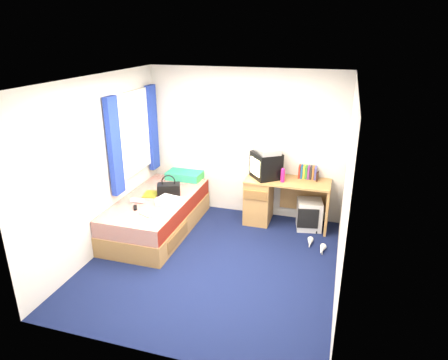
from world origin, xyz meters
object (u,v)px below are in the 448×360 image
(storage_cube, at_px, (309,214))
(handbag, at_px, (169,189))
(pink_water_bottle, at_px, (283,176))
(white_heels, at_px, (316,246))
(vcr, at_px, (267,150))
(colour_swatch_fan, at_px, (146,215))
(crt_tv, at_px, (266,165))
(pillow, at_px, (185,175))
(remote_control, at_px, (135,208))
(water_bottle, at_px, (137,201))
(picture_frame, at_px, (317,176))
(towel, at_px, (168,201))
(desk, at_px, (270,198))
(magazine, at_px, (151,194))
(aerosol_can, at_px, (278,173))
(bed, at_px, (158,214))

(storage_cube, xyz_separation_m, handbag, (-2.11, -0.56, 0.40))
(pink_water_bottle, relative_size, white_heels, 0.52)
(vcr, distance_m, colour_swatch_fan, 2.07)
(storage_cube, xyz_separation_m, crt_tv, (-0.72, 0.05, 0.72))
(pillow, height_order, pink_water_bottle, pink_water_bottle)
(storage_cube, xyz_separation_m, remote_control, (-2.36, -1.17, 0.32))
(pink_water_bottle, bearing_deg, water_bottle, -154.84)
(picture_frame, relative_size, handbag, 0.36)
(towel, bearing_deg, storage_cube, 25.01)
(crt_tv, relative_size, handbag, 1.41)
(remote_control, bearing_deg, pillow, 49.51)
(white_heels, bearing_deg, towel, -172.18)
(desk, bearing_deg, magazine, -157.96)
(colour_swatch_fan, xyz_separation_m, remote_control, (-0.26, 0.17, 0.00))
(vcr, distance_m, pink_water_bottle, 0.46)
(pink_water_bottle, bearing_deg, vcr, 157.99)
(pillow, height_order, towel, pillow)
(handbag, xyz_separation_m, colour_swatch_fan, (0.01, -0.79, -0.09))
(aerosol_can, bearing_deg, colour_swatch_fan, -138.37)
(pillow, distance_m, water_bottle, 1.19)
(water_bottle, bearing_deg, remote_control, -70.89)
(desk, height_order, water_bottle, desk)
(colour_swatch_fan, relative_size, remote_control, 1.38)
(white_heels, bearing_deg, storage_cube, 105.12)
(towel, xyz_separation_m, water_bottle, (-0.46, -0.08, -0.02))
(colour_swatch_fan, bearing_deg, desk, 43.71)
(pillow, relative_size, water_bottle, 2.93)
(bed, bearing_deg, magazine, 146.85)
(picture_frame, xyz_separation_m, water_bottle, (-2.49, -1.14, -0.24))
(colour_swatch_fan, distance_m, remote_control, 0.31)
(pillow, bearing_deg, remote_control, -99.54)
(bed, relative_size, crt_tv, 3.59)
(handbag, relative_size, water_bottle, 1.97)
(water_bottle, height_order, remote_control, water_bottle)
(handbag, bearing_deg, crt_tv, 1.09)
(pillow, bearing_deg, handbag, -87.94)
(bed, bearing_deg, crt_tv, 27.83)
(magazine, height_order, colour_swatch_fan, magazine)
(handbag, bearing_deg, towel, -89.51)
(pink_water_bottle, height_order, remote_control, pink_water_bottle)
(pillow, bearing_deg, pink_water_bottle, -7.40)
(crt_tv, xyz_separation_m, picture_frame, (0.79, 0.10, -0.13))
(magazine, xyz_separation_m, colour_swatch_fan, (0.27, -0.69, -0.00))
(desk, xyz_separation_m, remote_control, (-1.72, -1.22, 0.14))
(crt_tv, relative_size, vcr, 1.29)
(aerosol_can, distance_m, colour_swatch_fan, 2.13)
(storage_cube, height_order, vcr, vcr)
(picture_frame, distance_m, white_heels, 1.10)
(colour_swatch_fan, bearing_deg, aerosol_can, 41.63)
(handbag, height_order, water_bottle, handbag)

